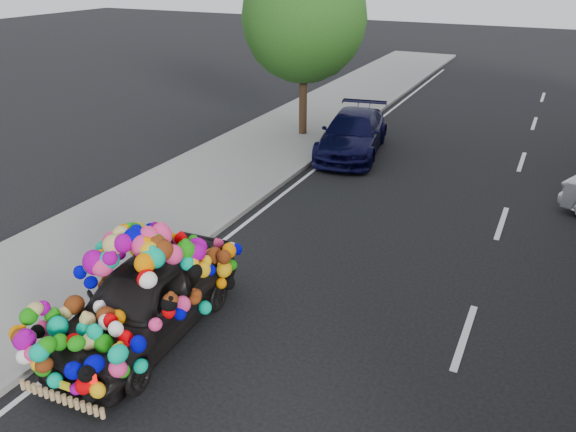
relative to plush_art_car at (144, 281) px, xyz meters
name	(u,v)px	position (x,y,z in m)	size (l,w,h in m)	color
ground	(277,287)	(1.31, 2.25, -1.02)	(100.00, 100.00, 0.00)	black
sidewalk	(108,240)	(-2.99, 2.25, -0.96)	(4.00, 60.00, 0.12)	gray
kerb	(178,259)	(-1.04, 2.25, -0.95)	(0.15, 60.00, 0.13)	gray
lane_markings	(465,336)	(4.91, 2.25, -1.01)	(6.00, 50.00, 0.01)	silver
tree_near_sidewalk	(304,19)	(-2.49, 11.75, 3.00)	(4.20, 4.20, 6.13)	#332114
plush_art_car	(144,281)	(0.00, 0.00, 0.00)	(2.17, 4.27, 2.00)	black
navy_sedan	(353,134)	(-0.24, 10.73, -0.36)	(1.85, 4.56, 1.32)	black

